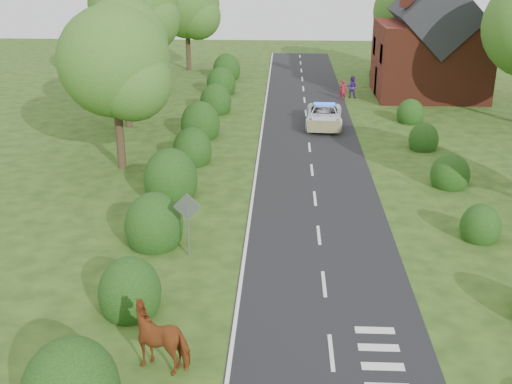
{
  "coord_description": "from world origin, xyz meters",
  "views": [
    {
      "loc": [
        -1.45,
        -19.67,
        11.07
      ],
      "look_at": [
        -2.62,
        5.41,
        1.3
      ],
      "focal_mm": 45.0,
      "sensor_mm": 36.0,
      "label": 1
    }
  ],
  "objects_px": {
    "police_van": "(324,116)",
    "pedestrian_purple": "(352,87)",
    "pedestrian_red": "(343,90)",
    "road_sign": "(188,215)",
    "cow": "(163,340)"
  },
  "relations": [
    {
      "from": "pedestrian_purple",
      "to": "pedestrian_red",
      "type": "bearing_deg",
      "value": 62.99
    },
    {
      "from": "police_van",
      "to": "pedestrian_purple",
      "type": "distance_m",
      "value": 8.62
    },
    {
      "from": "cow",
      "to": "police_van",
      "type": "distance_m",
      "value": 26.11
    },
    {
      "from": "cow",
      "to": "police_van",
      "type": "bearing_deg",
      "value": -178.19
    },
    {
      "from": "road_sign",
      "to": "pedestrian_purple",
      "type": "relative_size",
      "value": 1.51
    },
    {
      "from": "cow",
      "to": "pedestrian_purple",
      "type": "xyz_separation_m",
      "value": [
        8.33,
        33.7,
        0.07
      ]
    },
    {
      "from": "road_sign",
      "to": "police_van",
      "type": "xyz_separation_m",
      "value": [
        6.06,
        18.79,
        -0.97
      ]
    },
    {
      "from": "cow",
      "to": "police_van",
      "type": "xyz_separation_m",
      "value": [
        5.8,
        25.46,
        -0.08
      ]
    },
    {
      "from": "cow",
      "to": "pedestrian_purple",
      "type": "relative_size",
      "value": 1.29
    },
    {
      "from": "pedestrian_red",
      "to": "pedestrian_purple",
      "type": "distance_m",
      "value": 1.11
    },
    {
      "from": "cow",
      "to": "police_van",
      "type": "height_order",
      "value": "cow"
    },
    {
      "from": "road_sign",
      "to": "cow",
      "type": "relative_size",
      "value": 1.17
    },
    {
      "from": "pedestrian_red",
      "to": "cow",
      "type": "bearing_deg",
      "value": 81.15
    },
    {
      "from": "road_sign",
      "to": "police_van",
      "type": "distance_m",
      "value": 19.77
    },
    {
      "from": "cow",
      "to": "pedestrian_red",
      "type": "height_order",
      "value": "pedestrian_red"
    }
  ]
}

